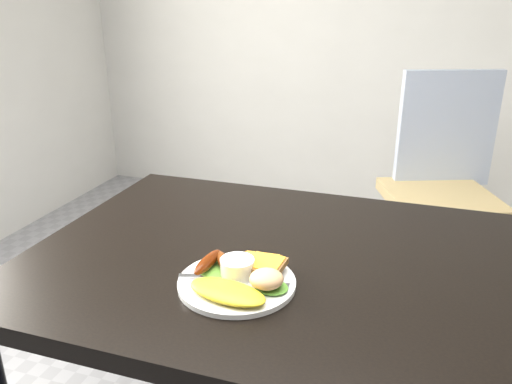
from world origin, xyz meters
name	(u,v)px	position (x,y,z in m)	size (l,w,h in m)	color
dining_table	(305,266)	(0.00, 0.00, 0.73)	(1.20, 0.80, 0.04)	black
dining_chair	(440,199)	(0.33, 1.27, 0.45)	(0.45, 0.45, 0.05)	tan
person	(326,212)	(-0.04, 0.45, 0.67)	(0.48, 0.32, 1.34)	navy
plate	(237,283)	(-0.10, -0.15, 0.76)	(0.23, 0.23, 0.01)	white
lettuce_left	(215,269)	(-0.15, -0.13, 0.77)	(0.08, 0.07, 0.01)	olive
lettuce_right	(271,287)	(-0.03, -0.16, 0.77)	(0.07, 0.06, 0.01)	#53921C
omelette	(227,292)	(-0.10, -0.21, 0.77)	(0.16, 0.07, 0.02)	yellow
sausage_a	(208,262)	(-0.17, -0.13, 0.78)	(0.03, 0.10, 0.03)	#5C1503
sausage_b	(224,262)	(-0.14, -0.12, 0.78)	(0.02, 0.09, 0.02)	#5A2E0C
ramekin	(237,268)	(-0.11, -0.13, 0.78)	(0.07, 0.07, 0.04)	white
toast_a	(259,265)	(-0.07, -0.09, 0.77)	(0.08, 0.08, 0.01)	brown
toast_b	(265,265)	(-0.06, -0.11, 0.78)	(0.07, 0.07, 0.01)	brown
potato_salad	(266,279)	(-0.04, -0.16, 0.79)	(0.06, 0.06, 0.03)	beige
fork	(220,276)	(-0.14, -0.15, 0.76)	(0.16, 0.01, 0.00)	#ADAFB7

